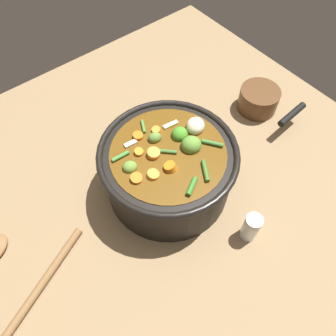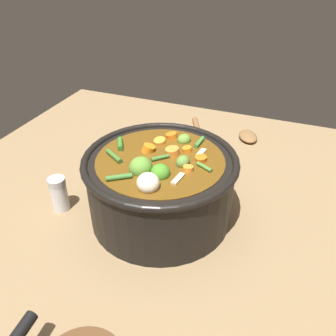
# 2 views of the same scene
# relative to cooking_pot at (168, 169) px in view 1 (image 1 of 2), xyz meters

# --- Properties ---
(ground_plane) EXTENTS (1.10, 1.10, 0.00)m
(ground_plane) POSITION_rel_cooking_pot_xyz_m (0.00, 0.00, -0.07)
(ground_plane) COLOR #8C704C
(cooking_pot) EXTENTS (0.30, 0.30, 0.16)m
(cooking_pot) POSITION_rel_cooking_pot_xyz_m (0.00, 0.00, 0.00)
(cooking_pot) COLOR black
(cooking_pot) RESTS_ON ground_plane
(wooden_spoon) EXTENTS (0.22, 0.22, 0.02)m
(wooden_spoon) POSITION_rel_cooking_pot_xyz_m (0.36, -0.05, -0.07)
(wooden_spoon) COLOR brown
(wooden_spoon) RESTS_ON ground_plane
(salt_shaker) EXTENTS (0.04, 0.04, 0.08)m
(salt_shaker) POSITION_rel_cooking_pot_xyz_m (-0.06, 0.21, -0.04)
(salt_shaker) COLOR silver
(salt_shaker) RESTS_ON ground_plane
(small_saucepan) EXTENTS (0.11, 0.17, 0.06)m
(small_saucepan) POSITION_rel_cooking_pot_xyz_m (-0.36, -0.04, -0.04)
(small_saucepan) COLOR brown
(small_saucepan) RESTS_ON ground_plane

